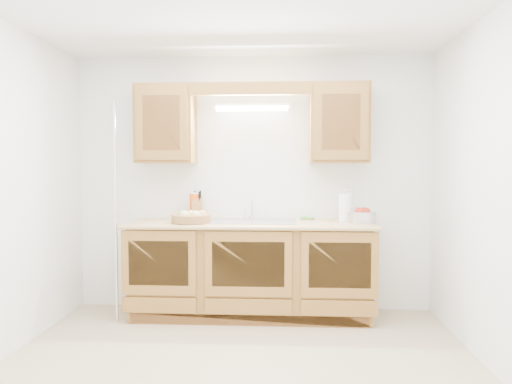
# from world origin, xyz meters

# --- Properties ---
(room) EXTENTS (3.52, 3.50, 2.50)m
(room) POSITION_xyz_m (0.00, 0.00, 1.25)
(room) COLOR #C1AF8B
(room) RESTS_ON ground
(base_cabinets) EXTENTS (2.20, 0.60, 0.86)m
(base_cabinets) POSITION_xyz_m (0.00, 1.20, 0.44)
(base_cabinets) COLOR olive
(base_cabinets) RESTS_ON ground
(countertop) EXTENTS (2.30, 0.63, 0.04)m
(countertop) POSITION_xyz_m (0.00, 1.19, 0.88)
(countertop) COLOR tan
(countertop) RESTS_ON base_cabinets
(upper_cabinet_left) EXTENTS (0.55, 0.33, 0.75)m
(upper_cabinet_left) POSITION_xyz_m (-0.83, 1.33, 1.83)
(upper_cabinet_left) COLOR olive
(upper_cabinet_left) RESTS_ON room
(upper_cabinet_right) EXTENTS (0.55, 0.33, 0.75)m
(upper_cabinet_right) POSITION_xyz_m (0.83, 1.33, 1.83)
(upper_cabinet_right) COLOR olive
(upper_cabinet_right) RESTS_ON room
(valance) EXTENTS (2.20, 0.05, 0.12)m
(valance) POSITION_xyz_m (0.00, 1.19, 2.14)
(valance) COLOR olive
(valance) RESTS_ON room
(fluorescent_fixture) EXTENTS (0.76, 0.08, 0.08)m
(fluorescent_fixture) POSITION_xyz_m (0.00, 1.42, 2.00)
(fluorescent_fixture) COLOR white
(fluorescent_fixture) RESTS_ON room
(sink) EXTENTS (0.84, 0.46, 0.36)m
(sink) POSITION_xyz_m (0.00, 1.21, 0.83)
(sink) COLOR #9E9EA3
(sink) RESTS_ON countertop
(wire_shelf_pole) EXTENTS (0.03, 0.03, 2.00)m
(wire_shelf_pole) POSITION_xyz_m (-1.20, 0.94, 1.00)
(wire_shelf_pole) COLOR silver
(wire_shelf_pole) RESTS_ON ground
(outlet_plate) EXTENTS (0.08, 0.01, 0.12)m
(outlet_plate) POSITION_xyz_m (0.95, 1.49, 1.15)
(outlet_plate) COLOR white
(outlet_plate) RESTS_ON room
(fruit_basket) EXTENTS (0.44, 0.44, 0.11)m
(fruit_basket) POSITION_xyz_m (-0.54, 1.08, 0.95)
(fruit_basket) COLOR #A47542
(fruit_basket) RESTS_ON countertop
(knife_block) EXTENTS (0.13, 0.18, 0.29)m
(knife_block) POSITION_xyz_m (-0.54, 1.38, 1.01)
(knife_block) COLOR olive
(knife_block) RESTS_ON countertop
(orange_canister) EXTENTS (0.09, 0.09, 0.26)m
(orange_canister) POSITION_xyz_m (-0.57, 1.38, 1.03)
(orange_canister) COLOR #E24F0C
(orange_canister) RESTS_ON countertop
(soap_bottle) EXTENTS (0.09, 0.09, 0.17)m
(soap_bottle) POSITION_xyz_m (-0.54, 1.38, 0.99)
(soap_bottle) COLOR blue
(soap_bottle) RESTS_ON countertop
(sponge) EXTENTS (0.13, 0.10, 0.02)m
(sponge) POSITION_xyz_m (0.54, 1.43, 0.91)
(sponge) COLOR #CC333F
(sponge) RESTS_ON countertop
(paper_towel) EXTENTS (0.15, 0.15, 0.31)m
(paper_towel) POSITION_xyz_m (0.89, 1.26, 1.03)
(paper_towel) COLOR silver
(paper_towel) RESTS_ON countertop
(apple_bowl) EXTENTS (0.28, 0.28, 0.14)m
(apple_bowl) POSITION_xyz_m (1.03, 1.19, 0.96)
(apple_bowl) COLOR silver
(apple_bowl) RESTS_ON countertop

